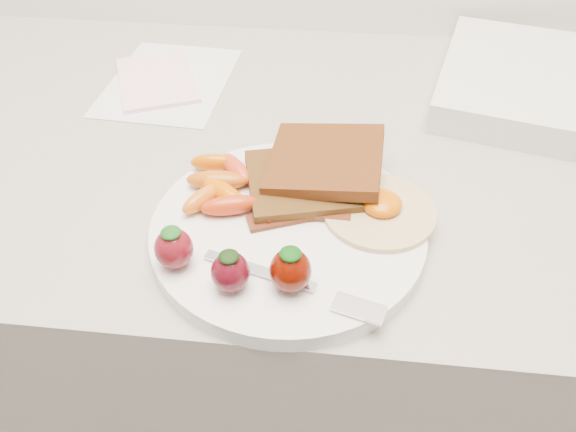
# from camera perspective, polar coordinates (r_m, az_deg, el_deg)

# --- Properties ---
(counter) EXTENTS (2.00, 0.60, 0.90)m
(counter) POSITION_cam_1_polar(r_m,az_deg,el_deg) (1.02, 1.86, -13.41)
(counter) COLOR gray
(counter) RESTS_ON ground
(plate) EXTENTS (0.27, 0.27, 0.02)m
(plate) POSITION_cam_1_polar(r_m,az_deg,el_deg) (0.55, 0.00, -1.43)
(plate) COLOR white
(plate) RESTS_ON counter
(toast_lower) EXTENTS (0.13, 0.13, 0.01)m
(toast_lower) POSITION_cam_1_polar(r_m,az_deg,el_deg) (0.59, 1.32, 3.46)
(toast_lower) COLOR #312008
(toast_lower) RESTS_ON plate
(toast_upper) EXTENTS (0.13, 0.12, 0.03)m
(toast_upper) POSITION_cam_1_polar(r_m,az_deg,el_deg) (0.59, 3.83, 5.71)
(toast_upper) COLOR #331803
(toast_upper) RESTS_ON toast_lower
(fried_egg) EXTENTS (0.15, 0.15, 0.02)m
(fried_egg) POSITION_cam_1_polar(r_m,az_deg,el_deg) (0.56, 9.30, 0.74)
(fried_egg) COLOR beige
(fried_egg) RESTS_ON plate
(bacon_strips) EXTENTS (0.10, 0.08, 0.01)m
(bacon_strips) POSITION_cam_1_polar(r_m,az_deg,el_deg) (0.56, 1.20, 0.69)
(bacon_strips) COLOR #4C1607
(bacon_strips) RESTS_ON plate
(baby_carrots) EXTENTS (0.09, 0.11, 0.02)m
(baby_carrots) POSITION_cam_1_polar(r_m,az_deg,el_deg) (0.58, -6.84, 3.15)
(baby_carrots) COLOR #BA510E
(baby_carrots) RESTS_ON plate
(strawberries) EXTENTS (0.14, 0.06, 0.04)m
(strawberries) POSITION_cam_1_polar(r_m,az_deg,el_deg) (0.49, -5.56, -4.77)
(strawberries) COLOR maroon
(strawberries) RESTS_ON plate
(fork) EXTENTS (0.17, 0.07, 0.00)m
(fork) POSITION_cam_1_polar(r_m,az_deg,el_deg) (0.49, 1.55, -7.23)
(fork) COLOR silver
(fork) RESTS_ON plate
(paper_sheet) EXTENTS (0.17, 0.22, 0.00)m
(paper_sheet) POSITION_cam_1_polar(r_m,az_deg,el_deg) (0.82, -11.96, 13.22)
(paper_sheet) COLOR white
(paper_sheet) RESTS_ON counter
(notepad) EXTENTS (0.15, 0.17, 0.01)m
(notepad) POSITION_cam_1_polar(r_m,az_deg,el_deg) (0.82, -13.20, 13.33)
(notepad) COLOR #FECADC
(notepad) RESTS_ON paper_sheet
(appliance) EXTENTS (0.39, 0.34, 0.04)m
(appliance) POSITION_cam_1_polar(r_m,az_deg,el_deg) (0.83, 26.98, 11.33)
(appliance) COLOR silver
(appliance) RESTS_ON counter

